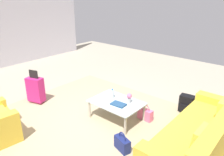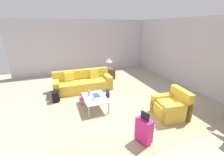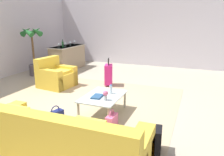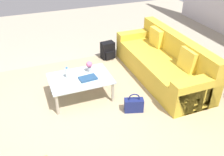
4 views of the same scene
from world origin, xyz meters
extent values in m
plane|color=#A89E89|center=(0.00, 0.00, 0.00)|extent=(12.00, 12.00, 0.00)
cube|color=tan|center=(-0.60, 0.20, 0.00)|extent=(5.20, 4.40, 0.01)
cube|color=gold|center=(-2.10, -0.60, 0.23)|extent=(0.92, 2.49, 0.45)
cube|color=gold|center=(-2.45, -0.60, 0.43)|extent=(0.22, 2.49, 0.86)
cube|color=gold|center=(-2.10, -1.72, 0.30)|extent=(0.92, 0.24, 0.60)
cube|color=yellow|center=(-2.29, -0.04, 0.63)|extent=(0.16, 0.40, 0.41)
cube|color=yellow|center=(-2.29, -1.16, 0.63)|extent=(0.13, 0.40, 0.40)
cube|color=silver|center=(-0.40, -0.50, 0.40)|extent=(1.08, 0.75, 0.02)
cylinder|color=#ADA899|center=(-0.89, -0.17, 0.20)|extent=(0.05, 0.05, 0.39)
cylinder|color=#ADA899|center=(0.09, -0.17, 0.20)|extent=(0.05, 0.05, 0.39)
cylinder|color=#ADA899|center=(-0.89, -0.83, 0.20)|extent=(0.05, 0.05, 0.39)
cylinder|color=#ADA899|center=(0.09, -0.83, 0.20)|extent=(0.05, 0.05, 0.39)
cylinder|color=silver|center=(-0.20, -0.60, 0.51)|extent=(0.06, 0.06, 0.18)
cylinder|color=#2D6BBC|center=(-0.20, -0.60, 0.61)|extent=(0.04, 0.04, 0.02)
cube|color=navy|center=(-0.52, -0.42, 0.43)|extent=(0.32, 0.22, 0.03)
cylinder|color=#B2B7BC|center=(-0.62, -0.65, 0.47)|extent=(0.07, 0.07, 0.10)
sphere|color=#DB6693|center=(-0.62, -0.65, 0.57)|extent=(0.11, 0.11, 0.11)
cube|color=#D12375|center=(1.60, 0.20, 0.35)|extent=(0.45, 0.33, 0.60)
cube|color=black|center=(1.60, 0.20, 0.75)|extent=(0.24, 0.10, 0.20)
cylinder|color=black|center=(1.47, 0.16, 0.03)|extent=(0.03, 0.05, 0.05)
cylinder|color=black|center=(1.73, 0.24, 0.03)|extent=(0.03, 0.05, 0.05)
cube|color=navy|center=(-1.12, 0.21, 0.12)|extent=(0.35, 0.23, 0.24)
torus|color=navy|center=(-1.12, 0.21, 0.26)|extent=(0.19, 0.08, 0.20)
cube|color=pink|center=(-0.89, -0.89, 0.12)|extent=(0.32, 0.15, 0.24)
torus|color=pink|center=(-0.89, -0.89, 0.26)|extent=(0.20, 0.02, 0.20)
cube|color=black|center=(-1.40, -1.80, 0.20)|extent=(0.32, 0.23, 0.40)
cube|color=black|center=(-1.41, -1.68, 0.12)|extent=(0.22, 0.08, 0.18)
camera|label=1|loc=(-3.01, 2.67, 2.55)|focal=35.00mm
camera|label=2|loc=(4.13, -1.58, 2.74)|focal=24.00mm
camera|label=3|loc=(-4.40, -2.28, 1.99)|focal=35.00mm
camera|label=4|loc=(0.43, 3.17, 2.73)|focal=40.00mm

